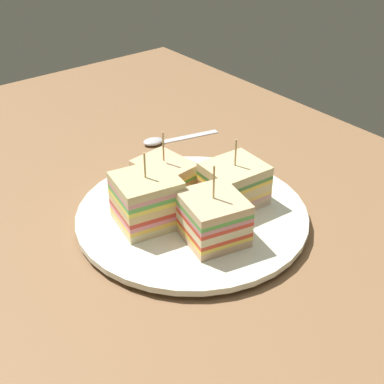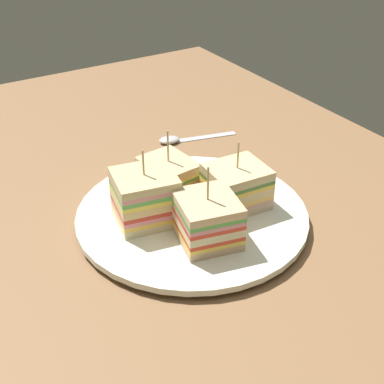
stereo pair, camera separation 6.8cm
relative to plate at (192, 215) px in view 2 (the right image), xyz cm
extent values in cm
cube|color=olive|center=(0.00, 0.00, -1.80)|extent=(123.67, 80.11, 1.80)
cylinder|color=white|center=(0.00, 0.00, -0.57)|extent=(18.43, 18.43, 0.67)
cylinder|color=white|center=(0.00, 0.00, 0.18)|extent=(29.73, 29.73, 0.82)
cube|color=beige|center=(-1.48, -5.78, 1.16)|extent=(7.07, 7.72, 1.16)
cube|color=#B2844C|center=(-1.25, -2.21, 1.16)|extent=(6.48, 0.71, 1.16)
cube|color=#E7A59C|center=(-1.48, -5.78, 2.00)|extent=(7.07, 7.72, 0.51)
cube|color=#FEC855|center=(-1.48, -5.78, 2.50)|extent=(7.07, 7.72, 0.51)
cube|color=beige|center=(-1.48, -5.78, 3.33)|extent=(7.07, 7.72, 1.16)
cube|color=#9E7242|center=(-1.25, -2.21, 3.33)|extent=(6.48, 0.71, 1.16)
cube|color=yellow|center=(-1.48, -5.78, 4.16)|extent=(7.07, 7.72, 0.51)
cube|color=#4A803C|center=(-1.48, -5.78, 4.67)|extent=(7.07, 7.72, 0.51)
cube|color=beige|center=(-1.48, -5.78, 5.50)|extent=(7.07, 7.72, 1.16)
cylinder|color=tan|center=(-1.48, -5.78, 7.89)|extent=(0.24, 0.24, 3.63)
cube|color=beige|center=(5.96, -0.34, 1.09)|extent=(7.92, 6.68, 1.01)
cube|color=#9E7242|center=(2.40, -0.74, 1.09)|extent=(0.94, 5.78, 1.01)
cube|color=#EDBC52|center=(5.96, -0.34, 1.79)|extent=(7.92, 6.68, 0.40)
cube|color=pink|center=(5.96, -0.34, 2.20)|extent=(7.92, 6.68, 0.40)
cube|color=#E1B47C|center=(5.96, -0.34, 2.90)|extent=(7.92, 6.68, 1.01)
cube|color=#B2844C|center=(2.40, -0.74, 2.90)|extent=(0.94, 5.78, 1.01)
cube|color=#4F9F3F|center=(5.96, -0.34, 3.60)|extent=(7.92, 6.68, 0.40)
cube|color=#F2C05E|center=(5.96, -0.34, 4.00)|extent=(7.92, 6.68, 0.40)
cube|color=#D7B387|center=(5.96, -0.34, 4.71)|extent=(7.92, 6.68, 1.01)
cylinder|color=tan|center=(5.96, -0.34, 7.42)|extent=(0.24, 0.24, 4.42)
cube|color=beige|center=(1.66, 5.74, 1.09)|extent=(8.03, 8.44, 1.01)
cube|color=#B2844C|center=(1.00, 2.22, 1.09)|extent=(6.60, 1.52, 1.01)
cube|color=#F8C749|center=(1.66, 5.74, 1.88)|extent=(8.03, 8.44, 0.57)
cube|color=pink|center=(1.66, 5.74, 2.46)|extent=(8.03, 8.44, 0.57)
cube|color=red|center=(1.66, 5.74, 3.03)|extent=(8.03, 8.44, 0.57)
cube|color=#DEBE7E|center=(1.66, 5.74, 3.82)|extent=(8.03, 8.44, 1.01)
cube|color=#B2844C|center=(1.00, 2.22, 3.82)|extent=(6.60, 1.52, 1.01)
cube|color=#F0D94D|center=(1.66, 5.74, 4.62)|extent=(8.03, 8.44, 0.57)
cube|color=#5AB24E|center=(1.66, 5.74, 5.19)|extent=(8.03, 8.44, 0.57)
cube|color=pink|center=(1.66, 5.74, 5.76)|extent=(8.03, 8.44, 0.57)
cube|color=#D0C087|center=(1.66, 5.74, 6.56)|extent=(8.03, 8.44, 1.01)
cylinder|color=tan|center=(1.66, 5.74, 8.72)|extent=(0.24, 0.24, 3.31)
cube|color=#E1B38A|center=(-5.79, 1.46, 1.09)|extent=(8.60, 8.16, 1.00)
cube|color=#B2844C|center=(-2.30, 0.68, 1.09)|extent=(1.72, 6.50, 1.00)
cube|color=#FBCF4E|center=(-5.79, 1.46, 1.85)|extent=(8.60, 8.16, 0.53)
cube|color=red|center=(-5.79, 1.46, 2.37)|extent=(8.60, 8.16, 0.53)
cube|color=beige|center=(-5.79, 1.46, 3.13)|extent=(8.60, 8.16, 1.00)
cube|color=#9E7242|center=(-2.30, 0.68, 3.13)|extent=(1.72, 6.50, 1.00)
cube|color=red|center=(-5.79, 1.46, 3.90)|extent=(8.60, 8.16, 0.53)
cube|color=pink|center=(-5.79, 1.46, 4.42)|extent=(8.60, 8.16, 0.53)
cube|color=#56AC49|center=(-5.79, 1.46, 4.95)|extent=(8.60, 8.16, 0.53)
cube|color=#D4B88B|center=(-5.79, 1.46, 5.71)|extent=(8.60, 8.16, 1.00)
cylinder|color=tan|center=(-5.79, 1.46, 8.33)|extent=(0.24, 0.24, 4.24)
cylinder|color=#EAC87A|center=(0.33, -0.69, 0.90)|extent=(4.60, 4.65, 1.06)
cylinder|color=#E3D67D|center=(0.57, -1.88, 1.43)|extent=(4.60, 4.62, 0.89)
cylinder|color=#F0CE77|center=(1.47, -1.14, 1.76)|extent=(4.02, 4.02, 0.49)
cylinder|color=#E7C163|center=(-0.54, -1.93, 2.41)|extent=(5.85, 5.85, 0.77)
cube|color=silver|center=(19.39, -14.79, -0.77)|extent=(3.64, 10.22, 0.25)
ellipsoid|color=silver|center=(20.95, -8.51, -0.40)|extent=(3.17, 3.86, 1.00)
camera|label=1|loc=(-45.22, 35.78, 40.07)|focal=50.93mm
camera|label=2|loc=(-49.12, 30.20, 40.07)|focal=50.93mm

